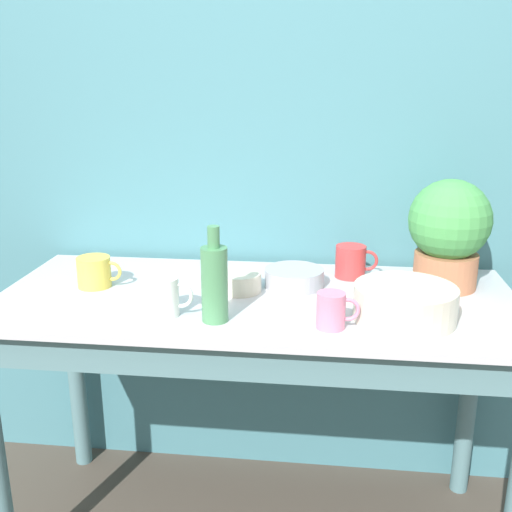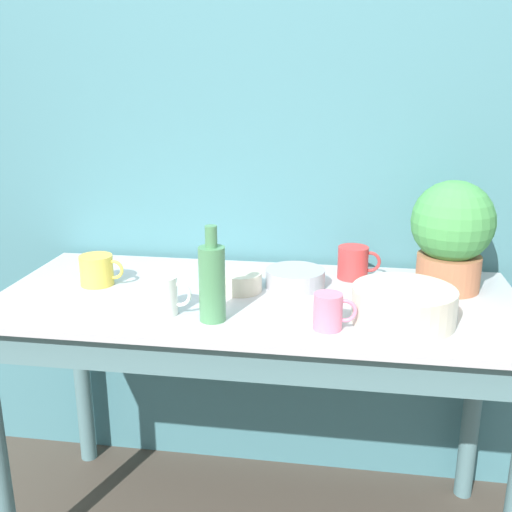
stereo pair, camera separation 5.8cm
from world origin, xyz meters
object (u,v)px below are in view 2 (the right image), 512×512
bottle_tall (212,282)px  mug_white (163,295)px  bowl_small_steel (295,278)px  mug_pink (329,311)px  mug_yellow (97,270)px  mug_red (354,263)px  bowl_small_cream (240,281)px  potted_plant (452,232)px  bowl_wash_large (404,305)px

bottle_tall → mug_white: bottle_tall is taller
bottle_tall → bowl_small_steel: (0.19, 0.29, -0.08)m
mug_pink → mug_yellow: size_ratio=0.80×
mug_pink → mug_yellow: (-0.71, 0.23, -0.00)m
mug_yellow → mug_pink: bearing=-17.9°
mug_red → bowl_small_cream: mug_red is taller
potted_plant → bowl_wash_large: bearing=-118.4°
bowl_small_cream → mug_white: bearing=-128.8°
mug_pink → mug_red: size_ratio=0.82×
mug_red → bowl_small_cream: bearing=-153.2°
mug_yellow → potted_plant: bearing=6.7°
bottle_tall → mug_yellow: bottle_tall is taller
potted_plant → mug_yellow: potted_plant is taller
bottle_tall → mug_pink: bearing=-2.2°
bowl_small_steel → potted_plant: bearing=6.4°
bowl_wash_large → bottle_tall: (-0.49, -0.06, 0.06)m
bowl_wash_large → mug_yellow: (-0.89, 0.15, 0.00)m
mug_yellow → bowl_small_steel: (0.59, 0.07, -0.02)m
bowl_small_steel → bowl_wash_large: bearing=-37.2°
bowl_small_cream → bowl_small_steel: (0.16, 0.06, -0.00)m
potted_plant → bowl_wash_large: (-0.15, -0.28, -0.13)m
bowl_wash_large → bottle_tall: 0.49m
bottle_tall → mug_pink: (0.30, -0.01, -0.06)m
bowl_small_cream → mug_yellow: bearing=-178.4°
bottle_tall → bowl_small_cream: bearing=82.4°
bottle_tall → mug_red: 0.54m
bowl_wash_large → mug_yellow: bearing=170.2°
potted_plant → mug_pink: (-0.34, -0.35, -0.13)m
bowl_wash_large → mug_white: mug_white is taller
potted_plant → bottle_tall: size_ratio=1.29×
mug_white → mug_red: bearing=37.0°
mug_white → bottle_tall: bearing=-8.3°
bottle_tall → mug_pink: bottle_tall is taller
mug_red → bottle_tall: bearing=-132.4°
mug_yellow → mug_red: bearing=13.1°
potted_plant → bowl_small_cream: (-0.61, -0.11, -0.15)m
mug_red → bowl_wash_large: bearing=-69.3°
bottle_tall → bowl_small_cream: 0.24m
bottle_tall → bowl_small_steel: size_ratio=1.42×
bowl_small_cream → mug_pink: bearing=-41.7°
mug_pink → bowl_wash_large: bearing=21.4°
bottle_tall → bowl_small_cream: (0.03, 0.23, -0.08)m
bottle_tall → mug_yellow: bearing=151.9°
potted_plant → bowl_small_steel: 0.47m
bottle_tall → mug_pink: 0.31m
mug_red → mug_yellow: bearing=-166.9°
mug_yellow → bowl_small_cream: 0.44m
mug_pink → mug_white: bearing=175.9°
bowl_small_cream → mug_red: bearing=26.8°
mug_red → bowl_small_cream: 0.37m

